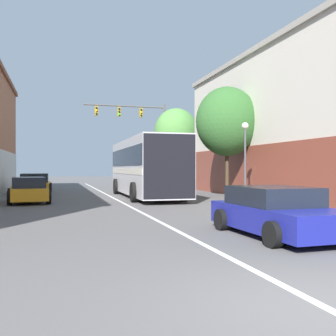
# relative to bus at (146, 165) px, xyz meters

# --- Properties ---
(ground_plane) EXTENTS (160.00, 160.00, 0.00)m
(ground_plane) POSITION_rel_bus_xyz_m (-1.91, -18.39, -1.86)
(ground_plane) COLOR #565454
(lane_center_line) EXTENTS (0.14, 46.15, 0.01)m
(lane_center_line) POSITION_rel_bus_xyz_m (-1.91, -1.32, -1.86)
(lane_center_line) COLOR silver
(lane_center_line) RESTS_ON ground_plane
(building_right_storefront) EXTENTS (8.22, 23.36, 8.43)m
(building_right_storefront) POSITION_rel_bus_xyz_m (9.51, -4.40, 2.47)
(building_right_storefront) COLOR beige
(building_right_storefront) RESTS_ON ground_plane
(bus) EXTENTS (2.95, 10.56, 3.31)m
(bus) POSITION_rel_bus_xyz_m (0.00, 0.00, 0.00)
(bus) COLOR #B7B7BC
(bus) RESTS_ON ground_plane
(hatchback_foreground) EXTENTS (2.23, 4.10, 1.21)m
(hatchback_foreground) POSITION_rel_bus_xyz_m (0.29, -13.62, -1.28)
(hatchback_foreground) COLOR navy
(hatchback_foreground) RESTS_ON ground_plane
(parked_car_left_near) EXTENTS (2.22, 4.10, 1.25)m
(parked_car_left_near) POSITION_rel_bus_xyz_m (-6.34, -1.95, -1.26)
(parked_car_left_near) COLOR orange
(parked_car_left_near) RESTS_ON ground_plane
(parked_car_left_mid) EXTENTS (2.10, 4.46, 1.34)m
(parked_car_left_mid) POSITION_rel_bus_xyz_m (-6.37, 5.15, -1.22)
(parked_car_left_mid) COLOR orange
(parked_car_left_mid) RESTS_ON ground_plane
(traffic_signal_gantry) EXTENTS (7.19, 0.36, 7.43)m
(traffic_signal_gantry) POSITION_rel_bus_xyz_m (2.12, 11.74, 3.60)
(traffic_signal_gantry) COLOR #514C47
(traffic_signal_gantry) RESTS_ON ground_plane
(street_lamp) EXTENTS (0.33, 0.33, 3.93)m
(street_lamp) POSITION_rel_bus_xyz_m (3.90, -4.85, 0.51)
(street_lamp) COLOR #47474C
(street_lamp) RESTS_ON ground_plane
(street_tree_near) EXTENTS (3.67, 3.30, 6.42)m
(street_tree_near) POSITION_rel_bus_xyz_m (4.54, -1.32, 2.53)
(street_tree_near) COLOR #3D2D1E
(street_tree_near) RESTS_ON ground_plane
(street_tree_far) EXTENTS (3.88, 3.50, 6.93)m
(street_tree_far) POSITION_rel_bus_xyz_m (5.08, 10.42, 2.92)
(street_tree_far) COLOR #4C3823
(street_tree_far) RESTS_ON ground_plane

